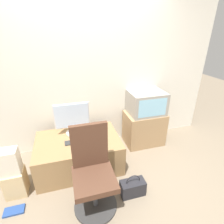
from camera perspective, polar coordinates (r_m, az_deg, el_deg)
name	(u,v)px	position (r m, az deg, el deg)	size (l,w,h in m)	color
ground_plane	(110,201)	(2.42, -0.69, -26.99)	(12.00, 12.00, 0.00)	#7F705B
wall_back	(87,72)	(2.84, -8.13, 12.73)	(4.40, 0.05, 2.60)	silver
desk	(79,153)	(2.74, -10.72, -12.90)	(1.20, 0.80, 0.47)	#937047
side_stand	(144,128)	(3.22, 10.35, -5.14)	(0.67, 0.46, 0.59)	#A37F56
main_monitor	(72,119)	(2.64, -12.84, -2.12)	(0.51, 0.23, 0.49)	silver
keyboard	(75,142)	(2.54, -11.98, -9.54)	(0.28, 0.10, 0.01)	#2D2D2D
mouse	(89,140)	(2.53, -7.39, -9.16)	(0.05, 0.04, 0.03)	black
crt_tv	(146,103)	(3.03, 11.09, 3.05)	(0.59, 0.48, 0.38)	gray
office_chair	(93,175)	(2.09, -6.20, -19.72)	(0.51, 0.51, 1.02)	#333333
cardboard_box_lower	(16,183)	(2.65, -28.94, -19.52)	(0.25, 0.23, 0.35)	#D1B27F
cardboard_box_upper	(9,162)	(2.44, -30.62, -13.83)	(0.23, 0.17, 0.32)	beige
handbag	(133,188)	(2.41, 6.75, -23.31)	(0.31, 0.16, 0.31)	#232328
book	(14,211)	(2.58, -29.31, -26.30)	(0.22, 0.12, 0.02)	navy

